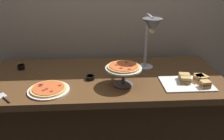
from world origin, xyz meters
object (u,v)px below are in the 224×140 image
Objects in this scene: pizza_plate_front at (49,89)px; sauce_cup_near at (90,77)px; heat_lamp at (151,31)px; pizza_plate_center at (124,69)px; serving_spatula at (4,98)px; sauce_cup_far at (21,67)px; sandwich_platter at (192,81)px.

pizza_plate_front is 0.34m from sauce_cup_near.
pizza_plate_center is (-0.22, -0.18, -0.24)m from heat_lamp.
pizza_plate_center reaches higher than sauce_cup_near.
heat_lamp reaches higher than sauce_cup_near.
heat_lamp reaches higher than pizza_plate_front.
pizza_plate_center reaches higher than serving_spatula.
pizza_plate_center is 0.93m from sauce_cup_far.
sandwich_platter is at bearing -14.79° from sauce_cup_far.
serving_spatula is (-1.34, -0.14, -0.02)m from sandwich_platter.
pizza_plate_front is at bearing -162.32° from heat_lamp.
heat_lamp reaches higher than serving_spatula.
sauce_cup_near is (-0.47, -0.07, -0.35)m from heat_lamp.
pizza_plate_front is 0.30m from serving_spatula.
sandwich_platter is at bearing 2.90° from pizza_plate_front.
sauce_cup_far is at bearing 158.06° from sauce_cup_near.
sauce_cup_far is at bearing 126.67° from pizza_plate_front.
heat_lamp is at bearing 17.38° from serving_spatula.
pizza_plate_front is 5.00× the size of sauce_cup_far.
pizza_plate_front is 4.23× the size of sauce_cup_near.
pizza_plate_front is 0.79× the size of sandwich_platter.
sauce_cup_far is at bearing 170.97° from heat_lamp.
sauce_cup_far is (-0.60, 0.24, 0.00)m from sauce_cup_near.
sauce_cup_far reaches higher than pizza_plate_front.
pizza_plate_center is 1.78× the size of serving_spatula.
heat_lamp is 1.28× the size of sandwich_platter.
sauce_cup_far is 0.39× the size of serving_spatula.
pizza_plate_center reaches higher than sandwich_platter.
pizza_plate_center is at bearing -141.41° from heat_lamp.
pizza_plate_center reaches higher than pizza_plate_front.
sauce_cup_far is (-0.31, 0.42, 0.01)m from pizza_plate_front.
sandwich_platter is at bearing 5.88° from serving_spatula.
heat_lamp is 1.61× the size of pizza_plate_front.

